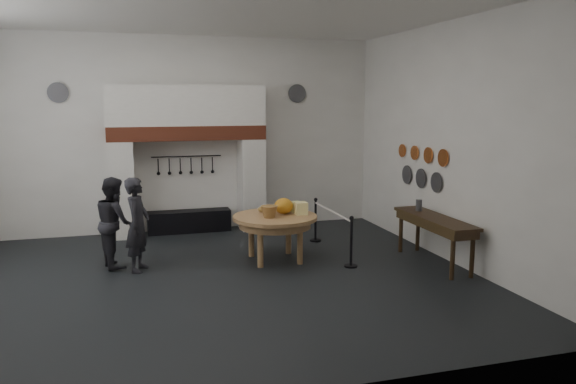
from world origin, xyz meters
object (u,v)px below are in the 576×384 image
object	(u,v)px
iron_range	(189,221)
barrier_post_far	(316,221)
visitor_near	(138,225)
visitor_far	(115,222)
side_table	(435,218)
barrier_post_near	(351,243)
work_table	(275,217)

from	to	relation	value
iron_range	barrier_post_far	size ratio (longest dim) A/B	2.11
visitor_near	visitor_far	xyz separation A→B (m)	(-0.40, 0.40, -0.02)
side_table	barrier_post_near	bearing A→B (deg)	171.07
barrier_post_far	visitor_far	bearing A→B (deg)	-169.95
visitor_near	barrier_post_far	size ratio (longest dim) A/B	1.89
work_table	visitor_far	size ratio (longest dim) A/B	0.96
iron_range	work_table	world-z (taller)	work_table
visitor_far	barrier_post_near	bearing A→B (deg)	-119.96
iron_range	visitor_near	bearing A→B (deg)	-113.40
iron_range	work_table	distance (m)	3.19
iron_range	work_table	xyz separation A→B (m)	(1.31, -2.84, 0.59)
visitor_far	side_table	xyz separation A→B (m)	(5.71, -1.51, 0.04)
visitor_far	barrier_post_near	world-z (taller)	visitor_far
work_table	visitor_far	distance (m)	2.96
visitor_near	barrier_post_far	world-z (taller)	visitor_near
work_table	barrier_post_near	distance (m)	1.53
iron_range	barrier_post_near	bearing A→B (deg)	-55.28
visitor_far	barrier_post_far	xyz separation A→B (m)	(4.15, 0.74, -0.38)
visitor_far	barrier_post_near	distance (m)	4.35
barrier_post_far	side_table	bearing A→B (deg)	-55.19
visitor_far	side_table	bearing A→B (deg)	-117.83
visitor_near	visitor_far	world-z (taller)	visitor_near
iron_range	visitor_near	world-z (taller)	visitor_near
visitor_near	iron_range	bearing A→B (deg)	-4.07
visitor_near	visitor_far	size ratio (longest dim) A/B	1.02
iron_range	visitor_near	size ratio (longest dim) A/B	1.12
visitor_near	visitor_far	bearing A→B (deg)	64.33
iron_range	visitor_near	xyz separation A→B (m)	(-1.21, -2.80, 0.60)
side_table	barrier_post_far	size ratio (longest dim) A/B	2.44
barrier_post_far	work_table	bearing A→B (deg)	-136.12
iron_range	barrier_post_far	bearing A→B (deg)	-33.23
iron_range	work_table	size ratio (longest dim) A/B	1.18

